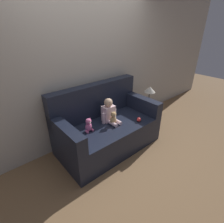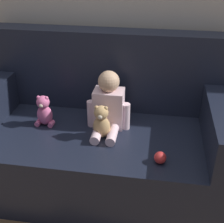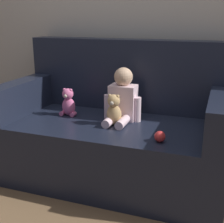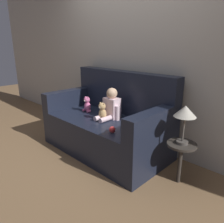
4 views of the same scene
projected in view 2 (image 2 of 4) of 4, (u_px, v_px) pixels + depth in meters
ground_plane at (100, 182)px, 2.37m from camera, size 12.00×12.00×0.00m
couch at (101, 138)px, 2.25m from camera, size 1.71×0.90×1.07m
person_baby at (108, 106)px, 2.10m from camera, size 0.30×0.33×0.40m
teddy_bear_brown at (102, 122)px, 2.01m from camera, size 0.11×0.11×0.23m
plush_toy_side at (44, 111)px, 2.15m from camera, size 0.13×0.10×0.22m
toy_ball at (160, 158)px, 1.81m from camera, size 0.07×0.07×0.07m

